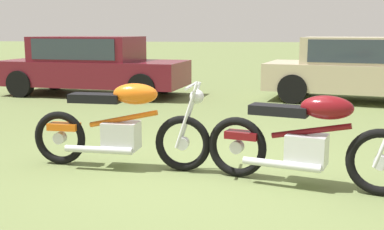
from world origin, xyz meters
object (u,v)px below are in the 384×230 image
object	(u,v)px
motorcycle_maroon	(307,140)
car_beige	(362,66)
car_burgundy	(91,63)
motorcycle_orange	(121,126)

from	to	relation	value
motorcycle_maroon	car_beige	size ratio (longest dim) A/B	0.45
motorcycle_maroon	car_beige	bearing A→B (deg)	91.20
car_beige	car_burgundy	bearing A→B (deg)	-169.00
motorcycle_maroon	car_beige	xyz separation A→B (m)	(1.87, 6.17, 0.31)
motorcycle_orange	car_burgundy	size ratio (longest dim) A/B	0.46
motorcycle_orange	motorcycle_maroon	bearing A→B (deg)	-7.72
car_burgundy	car_beige	distance (m)	6.33
motorcycle_maroon	car_burgundy	xyz separation A→B (m)	(-4.45, 6.56, 0.31)
motorcycle_orange	car_beige	xyz separation A→B (m)	(3.92, 5.74, 0.30)
motorcycle_orange	car_beige	size ratio (longest dim) A/B	0.47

